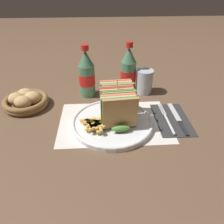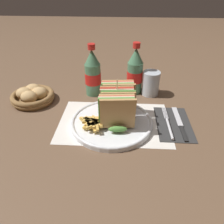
{
  "view_description": "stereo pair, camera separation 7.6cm",
  "coord_description": "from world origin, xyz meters",
  "px_view_note": "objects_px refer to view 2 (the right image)",
  "views": [
    {
      "loc": [
        -0.06,
        -0.59,
        0.47
      ],
      "look_at": [
        -0.02,
        0.04,
        0.04
      ],
      "focal_mm": 35.0,
      "sensor_mm": 36.0,
      "label": 1
    },
    {
      "loc": [
        0.02,
        -0.59,
        0.47
      ],
      "look_at": [
        -0.02,
        0.04,
        0.04
      ],
      "focal_mm": 35.0,
      "sensor_mm": 36.0,
      "label": 2
    }
  ],
  "objects_px": {
    "knife": "(180,123)",
    "coke_bottle_far": "(135,72)",
    "plate_main": "(112,122)",
    "fork": "(169,125)",
    "club_sandwich": "(118,104)",
    "coke_bottle_near": "(93,74)",
    "glass_near": "(151,83)",
    "bread_basket": "(32,96)"
  },
  "relations": [
    {
      "from": "knife",
      "to": "glass_near",
      "type": "bearing_deg",
      "value": 110.39
    },
    {
      "from": "club_sandwich",
      "to": "knife",
      "type": "height_order",
      "value": "club_sandwich"
    },
    {
      "from": "fork",
      "to": "bread_basket",
      "type": "height_order",
      "value": "bread_basket"
    },
    {
      "from": "club_sandwich",
      "to": "coke_bottle_near",
      "type": "distance_m",
      "value": 0.23
    },
    {
      "from": "fork",
      "to": "knife",
      "type": "xyz_separation_m",
      "value": [
        0.04,
        0.02,
        -0.0
      ]
    },
    {
      "from": "knife",
      "to": "coke_bottle_near",
      "type": "xyz_separation_m",
      "value": [
        -0.33,
        0.21,
        0.09
      ]
    },
    {
      "from": "fork",
      "to": "glass_near",
      "type": "bearing_deg",
      "value": 99.58
    },
    {
      "from": "coke_bottle_near",
      "to": "bread_basket",
      "type": "xyz_separation_m",
      "value": [
        -0.24,
        -0.08,
        -0.07
      ]
    },
    {
      "from": "club_sandwich",
      "to": "coke_bottle_far",
      "type": "bearing_deg",
      "value": 74.92
    },
    {
      "from": "plate_main",
      "to": "glass_near",
      "type": "distance_m",
      "value": 0.28
    },
    {
      "from": "bread_basket",
      "to": "plate_main",
      "type": "bearing_deg",
      "value": -23.17
    },
    {
      "from": "coke_bottle_near",
      "to": "fork",
      "type": "bearing_deg",
      "value": -37.52
    },
    {
      "from": "club_sandwich",
      "to": "bread_basket",
      "type": "height_order",
      "value": "club_sandwich"
    },
    {
      "from": "coke_bottle_far",
      "to": "plate_main",
      "type": "bearing_deg",
      "value": -108.46
    },
    {
      "from": "glass_near",
      "to": "coke_bottle_near",
      "type": "bearing_deg",
      "value": -177.6
    },
    {
      "from": "plate_main",
      "to": "coke_bottle_near",
      "type": "height_order",
      "value": "coke_bottle_near"
    },
    {
      "from": "knife",
      "to": "bread_basket",
      "type": "bearing_deg",
      "value": 166.1
    },
    {
      "from": "coke_bottle_near",
      "to": "coke_bottle_far",
      "type": "distance_m",
      "value": 0.18
    },
    {
      "from": "coke_bottle_far",
      "to": "glass_near",
      "type": "height_order",
      "value": "coke_bottle_far"
    },
    {
      "from": "coke_bottle_near",
      "to": "bread_basket",
      "type": "bearing_deg",
      "value": -161.88
    },
    {
      "from": "club_sandwich",
      "to": "knife",
      "type": "distance_m",
      "value": 0.23
    },
    {
      "from": "fork",
      "to": "coke_bottle_near",
      "type": "bearing_deg",
      "value": 141.15
    },
    {
      "from": "coke_bottle_near",
      "to": "bread_basket",
      "type": "height_order",
      "value": "coke_bottle_near"
    },
    {
      "from": "plate_main",
      "to": "knife",
      "type": "height_order",
      "value": "plate_main"
    },
    {
      "from": "knife",
      "to": "plate_main",
      "type": "bearing_deg",
      "value": -177.75
    },
    {
      "from": "coke_bottle_near",
      "to": "bread_basket",
      "type": "distance_m",
      "value": 0.26
    },
    {
      "from": "glass_near",
      "to": "bread_basket",
      "type": "relative_size",
      "value": 0.59
    },
    {
      "from": "knife",
      "to": "coke_bottle_far",
      "type": "relative_size",
      "value": 0.91
    },
    {
      "from": "glass_near",
      "to": "fork",
      "type": "bearing_deg",
      "value": -79.1
    },
    {
      "from": "plate_main",
      "to": "glass_near",
      "type": "height_order",
      "value": "glass_near"
    },
    {
      "from": "glass_near",
      "to": "bread_basket",
      "type": "bearing_deg",
      "value": -169.59
    },
    {
      "from": "club_sandwich",
      "to": "bread_basket",
      "type": "xyz_separation_m",
      "value": [
        -0.35,
        0.13,
        -0.05
      ]
    },
    {
      "from": "fork",
      "to": "glass_near",
      "type": "relative_size",
      "value": 1.81
    },
    {
      "from": "club_sandwich",
      "to": "fork",
      "type": "xyz_separation_m",
      "value": [
        0.18,
        -0.02,
        -0.07
      ]
    },
    {
      "from": "coke_bottle_far",
      "to": "glass_near",
      "type": "xyz_separation_m",
      "value": [
        0.07,
        -0.02,
        -0.04
      ]
    },
    {
      "from": "fork",
      "to": "coke_bottle_far",
      "type": "distance_m",
      "value": 0.29
    },
    {
      "from": "fork",
      "to": "coke_bottle_near",
      "type": "xyz_separation_m",
      "value": [
        -0.29,
        0.22,
        0.09
      ]
    },
    {
      "from": "club_sandwich",
      "to": "glass_near",
      "type": "xyz_separation_m",
      "value": [
        0.13,
        0.21,
        -0.02
      ]
    },
    {
      "from": "plate_main",
      "to": "bread_basket",
      "type": "height_order",
      "value": "bread_basket"
    },
    {
      "from": "fork",
      "to": "coke_bottle_near",
      "type": "distance_m",
      "value": 0.38
    },
    {
      "from": "plate_main",
      "to": "fork",
      "type": "xyz_separation_m",
      "value": [
        0.2,
        -0.0,
        -0.0
      ]
    },
    {
      "from": "glass_near",
      "to": "plate_main",
      "type": "bearing_deg",
      "value": -123.36
    }
  ]
}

